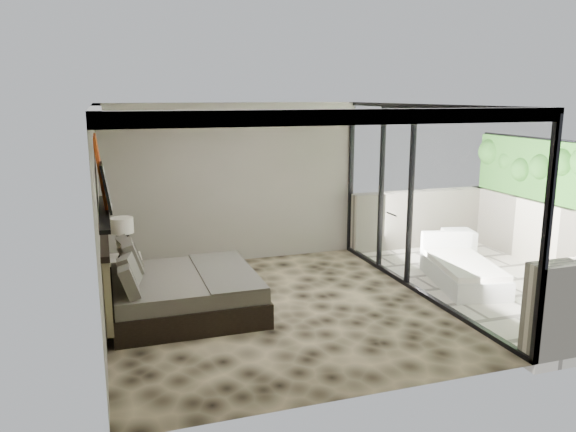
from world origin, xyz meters
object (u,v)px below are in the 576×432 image
object	(u,v)px
nightstand	(125,274)
table_lamp	(122,232)
lounger	(462,271)
ottoman	(458,244)
bed	(177,290)

from	to	relation	value
nightstand	table_lamp	distance (m)	0.67
nightstand	table_lamp	world-z (taller)	table_lamp
lounger	ottoman	bearing A→B (deg)	70.99
bed	ottoman	world-z (taller)	bed
table_lamp	ottoman	distance (m)	5.93
table_lamp	lounger	distance (m)	5.29
bed	lounger	world-z (taller)	bed
bed	table_lamp	bearing A→B (deg)	118.27
table_lamp	lounger	world-z (taller)	table_lamp
nightstand	lounger	world-z (taller)	lounger
table_lamp	ottoman	xyz separation A→B (m)	(5.89, -0.04, -0.66)
bed	ottoman	bearing A→B (deg)	12.28
bed	table_lamp	world-z (taller)	table_lamp
bed	ottoman	distance (m)	5.38
nightstand	ottoman	size ratio (longest dim) A/B	0.98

